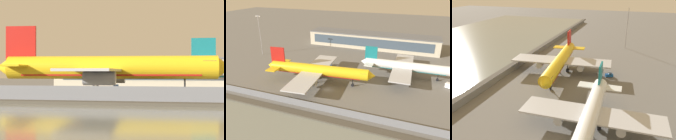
{
  "view_description": "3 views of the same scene",
  "coord_description": "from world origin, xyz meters",
  "views": [
    {
      "loc": [
        14.85,
        -85.2,
        4.95
      ],
      "look_at": [
        -6.89,
        8.16,
        5.49
      ],
      "focal_mm": 70.0,
      "sensor_mm": 36.0,
      "label": 1
    },
    {
      "loc": [
        34.31,
        -75.83,
        42.76
      ],
      "look_at": [
        -1.46,
        16.1,
        2.69
      ],
      "focal_mm": 35.0,
      "sensor_mm": 36.0,
      "label": 2
    },
    {
      "loc": [
        76.93,
        34.6,
        37.19
      ],
      "look_at": [
        -1.73,
        8.54,
        4.02
      ],
      "focal_mm": 35.0,
      "sensor_mm": 36.0,
      "label": 3
    }
  ],
  "objects": [
    {
      "name": "cargo_jet_yellow",
      "position": [
        -7.31,
        5.16,
        5.8
      ],
      "size": [
        50.96,
        43.85,
        15.19
      ],
      "color": "yellow",
      "rests_on": "ground"
    },
    {
      "name": "baggage_tug",
      "position": [
        -9.98,
        26.04,
        0.81
      ],
      "size": [
        2.7,
        3.57,
        1.8
      ],
      "color": "#19519E",
      "rests_on": "ground"
    },
    {
      "name": "terminal_building",
      "position": [
        2.67,
        70.03,
        4.97
      ],
      "size": [
        87.94,
        15.95,
        9.92
      ],
      "color": "#BCB299",
      "rests_on": "ground"
    },
    {
      "name": "perimeter_fence",
      "position": [
        0.0,
        -16.0,
        1.36
      ],
      "size": [
        280.0,
        0.1,
        2.72
      ],
      "color": "slate",
      "rests_on": "ground"
    },
    {
      "name": "ground_plane",
      "position": [
        0.0,
        0.0,
        0.0
      ],
      "size": [
        500.0,
        500.0,
        0.0
      ],
      "primitive_type": "plane",
      "color": "#66635E"
    },
    {
      "name": "shoreline_seawall",
      "position": [
        0.0,
        -20.5,
        0.25
      ],
      "size": [
        320.0,
        3.0,
        0.5
      ],
      "color": "#474238",
      "rests_on": "ground"
    }
  ]
}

